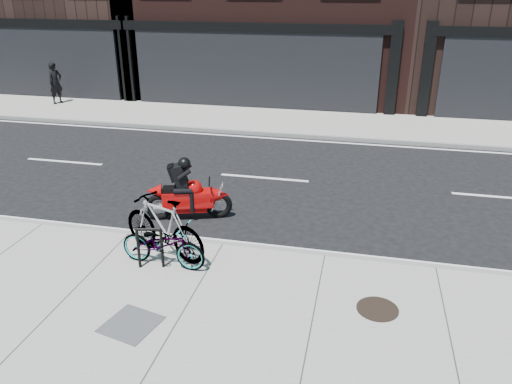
% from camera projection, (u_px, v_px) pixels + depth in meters
% --- Properties ---
extents(ground, '(120.00, 120.00, 0.00)m').
position_uv_depth(ground, '(247.00, 208.00, 11.64)').
color(ground, black).
rests_on(ground, ground).
extents(sidewalk_near, '(60.00, 6.00, 0.13)m').
position_uv_depth(sidewalk_near, '(164.00, 348.00, 7.12)').
color(sidewalk_near, gray).
rests_on(sidewalk_near, ground).
extents(sidewalk_far, '(60.00, 3.50, 0.13)m').
position_uv_depth(sidewalk_far, '(296.00, 122.00, 18.58)').
color(sidewalk_far, gray).
rests_on(sidewalk_far, ground).
extents(bike_rack, '(0.46, 0.15, 0.79)m').
position_uv_depth(bike_rack, '(150.00, 244.00, 8.84)').
color(bike_rack, black).
rests_on(bike_rack, sidewalk_near).
extents(bicycle_front, '(1.66, 0.70, 0.85)m').
position_uv_depth(bicycle_front, '(163.00, 244.00, 8.92)').
color(bicycle_front, gray).
rests_on(bicycle_front, sidewalk_near).
extents(bicycle_rear, '(2.02, 1.24, 1.17)m').
position_uv_depth(bicycle_rear, '(164.00, 226.00, 9.22)').
color(bicycle_rear, gray).
rests_on(bicycle_rear, sidewalk_near).
extents(motorcycle, '(1.88, 0.80, 1.44)m').
position_uv_depth(motorcycle, '(192.00, 194.00, 10.95)').
color(motorcycle, black).
rests_on(motorcycle, ground).
extents(pedestrian, '(0.60, 0.72, 1.70)m').
position_uv_depth(pedestrian, '(56.00, 83.00, 20.79)').
color(pedestrian, black).
rests_on(pedestrian, sidewalk_far).
extents(manhole_cover, '(0.70, 0.70, 0.02)m').
position_uv_depth(manhole_cover, '(377.00, 309.00, 7.84)').
color(manhole_cover, black).
rests_on(manhole_cover, sidewalk_near).
extents(utility_grate, '(0.91, 0.91, 0.02)m').
position_uv_depth(utility_grate, '(131.00, 324.00, 7.50)').
color(utility_grate, '#474649').
rests_on(utility_grate, sidewalk_near).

